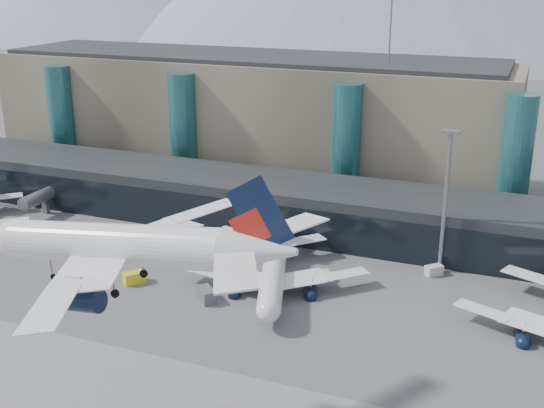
{
  "coord_description": "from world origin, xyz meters",
  "views": [
    {
      "loc": [
        42.76,
        -65.89,
        51.17
      ],
      "look_at": [
        4.26,
        32.0,
        14.52
      ],
      "focal_mm": 45.0,
      "sensor_mm": 36.0,
      "label": 1
    }
  ],
  "objects_px": {
    "veh_d": "(434,270)",
    "veh_g": "(326,275)",
    "veh_a": "(0,230)",
    "veh_c": "(206,295)",
    "lightmast_mid": "(446,194)",
    "jet_parked_mid": "(274,262)",
    "hero_jet": "(143,236)",
    "veh_h": "(134,278)"
  },
  "relations": [
    {
      "from": "hero_jet",
      "to": "jet_parked_mid",
      "type": "relative_size",
      "value": 1.15
    },
    {
      "from": "veh_d",
      "to": "hero_jet",
      "type": "bearing_deg",
      "value": -155.73
    },
    {
      "from": "lightmast_mid",
      "to": "jet_parked_mid",
      "type": "distance_m",
      "value": 31.66
    },
    {
      "from": "hero_jet",
      "to": "veh_d",
      "type": "xyz_separation_m",
      "value": [
        22.72,
        56.25,
        -24.12
      ]
    },
    {
      "from": "hero_jet",
      "to": "jet_parked_mid",
      "type": "xyz_separation_m",
      "value": [
        -2.13,
        42.55,
        -20.87
      ]
    },
    {
      "from": "veh_c",
      "to": "veh_h",
      "type": "bearing_deg",
      "value": -143.27
    },
    {
      "from": "jet_parked_mid",
      "to": "veh_h",
      "type": "distance_m",
      "value": 24.09
    },
    {
      "from": "jet_parked_mid",
      "to": "lightmast_mid",
      "type": "bearing_deg",
      "value": -76.59
    },
    {
      "from": "veh_g",
      "to": "veh_h",
      "type": "bearing_deg",
      "value": -98.82
    },
    {
      "from": "jet_parked_mid",
      "to": "veh_g",
      "type": "height_order",
      "value": "jet_parked_mid"
    },
    {
      "from": "lightmast_mid",
      "to": "jet_parked_mid",
      "type": "xyz_separation_m",
      "value": [
        -25.49,
        -15.7,
        -10.3
      ]
    },
    {
      "from": "veh_d",
      "to": "veh_g",
      "type": "bearing_deg",
      "value": 163.26
    },
    {
      "from": "veh_d",
      "to": "veh_h",
      "type": "distance_m",
      "value": 52.12
    },
    {
      "from": "hero_jet",
      "to": "veh_g",
      "type": "distance_m",
      "value": 53.62
    },
    {
      "from": "jet_parked_mid",
      "to": "hero_jet",
      "type": "bearing_deg",
      "value": 164.66
    },
    {
      "from": "veh_a",
      "to": "veh_c",
      "type": "bearing_deg",
      "value": -20.46
    },
    {
      "from": "hero_jet",
      "to": "veh_g",
      "type": "relative_size",
      "value": 15.99
    },
    {
      "from": "veh_d",
      "to": "veh_a",
      "type": "bearing_deg",
      "value": 144.8
    },
    {
      "from": "veh_d",
      "to": "veh_g",
      "type": "relative_size",
      "value": 1.24
    },
    {
      "from": "veh_a",
      "to": "veh_g",
      "type": "xyz_separation_m",
      "value": [
        67.55,
        3.97,
        -0.32
      ]
    },
    {
      "from": "jet_parked_mid",
      "to": "veh_d",
      "type": "relative_size",
      "value": 11.18
    },
    {
      "from": "lightmast_mid",
      "to": "jet_parked_mid",
      "type": "height_order",
      "value": "lightmast_mid"
    },
    {
      "from": "veh_a",
      "to": "veh_c",
      "type": "xyz_separation_m",
      "value": [
        51.95,
        -10.81,
        0.04
      ]
    },
    {
      "from": "veh_a",
      "to": "veh_h",
      "type": "bearing_deg",
      "value": -22.73
    },
    {
      "from": "lightmast_mid",
      "to": "veh_g",
      "type": "xyz_separation_m",
      "value": [
        -17.83,
        -10.75,
        -13.71
      ]
    },
    {
      "from": "hero_jet",
      "to": "veh_g",
      "type": "height_order",
      "value": "hero_jet"
    },
    {
      "from": "veh_a",
      "to": "veh_c",
      "type": "relative_size",
      "value": 0.95
    },
    {
      "from": "lightmast_mid",
      "to": "veh_c",
      "type": "height_order",
      "value": "lightmast_mid"
    },
    {
      "from": "hero_jet",
      "to": "veh_a",
      "type": "bearing_deg",
      "value": 146.91
    },
    {
      "from": "veh_h",
      "to": "hero_jet",
      "type": "bearing_deg",
      "value": -105.18
    },
    {
      "from": "lightmast_mid",
      "to": "veh_c",
      "type": "xyz_separation_m",
      "value": [
        -33.43,
        -25.53,
        -13.34
      ]
    },
    {
      "from": "veh_c",
      "to": "veh_d",
      "type": "distance_m",
      "value": 40.35
    },
    {
      "from": "veh_c",
      "to": "veh_g",
      "type": "bearing_deg",
      "value": 85.88
    },
    {
      "from": "lightmast_mid",
      "to": "veh_c",
      "type": "distance_m",
      "value": 44.13
    },
    {
      "from": "jet_parked_mid",
      "to": "veh_c",
      "type": "distance_m",
      "value": 13.0
    },
    {
      "from": "veh_g",
      "to": "veh_h",
      "type": "xyz_separation_m",
      "value": [
        -30.02,
        -13.34,
        0.28
      ]
    },
    {
      "from": "hero_jet",
      "to": "veh_d",
      "type": "relative_size",
      "value": 12.87
    },
    {
      "from": "lightmast_mid",
      "to": "veh_a",
      "type": "bearing_deg",
      "value": -170.22
    },
    {
      "from": "lightmast_mid",
      "to": "veh_a",
      "type": "xyz_separation_m",
      "value": [
        -85.38,
        -14.72,
        -13.38
      ]
    },
    {
      "from": "jet_parked_mid",
      "to": "veh_h",
      "type": "xyz_separation_m",
      "value": [
        -22.36,
        -8.4,
        -3.12
      ]
    },
    {
      "from": "veh_a",
      "to": "veh_d",
      "type": "height_order",
      "value": "veh_a"
    },
    {
      "from": "jet_parked_mid",
      "to": "veh_c",
      "type": "bearing_deg",
      "value": 122.9
    }
  ]
}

